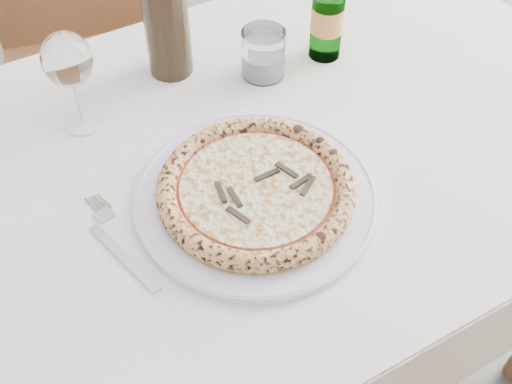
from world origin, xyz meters
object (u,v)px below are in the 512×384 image
plate (256,197)px  wine_bottle (164,4)px  chair_far (78,33)px  tumbler (263,56)px  pizza (256,189)px  wine_glass (68,62)px  beer_bottle (328,12)px  dining_table (228,196)px

plate → wine_bottle: (0.01, 0.35, 0.13)m
chair_far → tumbler: bearing=-71.6°
pizza → tumbler: (0.15, 0.26, 0.01)m
pizza → wine_glass: (-0.17, 0.28, 0.10)m
plate → pizza: (-0.00, -0.00, 0.02)m
wine_bottle → beer_bottle: bearing=-18.5°
dining_table → wine_bottle: 0.34m
plate → beer_bottle: beer_bottle is taller
wine_glass → wine_bottle: size_ratio=0.55×
chair_far → wine_bottle: (0.06, -0.52, 0.36)m
pizza → wine_glass: 0.35m
plate → wine_bottle: size_ratio=1.14×
wine_glass → chair_far: bearing=77.9°
wine_bottle → chair_far: bearing=96.6°
plate → wine_glass: wine_glass is taller
dining_table → beer_bottle: 0.37m
dining_table → tumbler: 0.26m
pizza → wine_bottle: size_ratio=0.92×
pizza → tumbler: tumbler is taller
chair_far → wine_bottle: size_ratio=2.93×
plate → tumbler: bearing=59.8°
tumbler → chair_far: bearing=108.4°
chair_far → pizza: chair_far is taller
wine_glass → beer_bottle: (0.45, -0.03, -0.04)m
pizza → wine_bottle: (0.01, 0.35, 0.11)m
chair_far → plate: (0.05, -0.87, 0.23)m
dining_table → wine_bottle: bearing=87.4°
chair_far → beer_bottle: beer_bottle is taller
pizza → tumbler: bearing=59.8°
tumbler → wine_glass: bearing=176.1°
tumbler → dining_table: bearing=-133.3°
beer_bottle → wine_glass: bearing=176.8°
plate → wine_glass: (-0.17, 0.28, 0.12)m
chair_far → plate: size_ratio=2.58×
plate → pizza: bearing=-163.8°
dining_table → pizza: 0.15m
chair_far → beer_bottle: 0.76m
plate → wine_bottle: bearing=88.2°
dining_table → pizza: (-0.00, -0.10, 0.12)m
wine_glass → beer_bottle: bearing=-3.2°
plate → beer_bottle: bearing=42.8°
wine_bottle → plate: bearing=-91.8°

